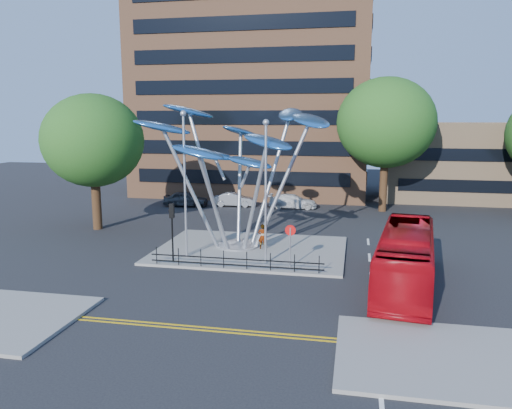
% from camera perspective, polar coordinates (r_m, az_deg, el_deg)
% --- Properties ---
extents(ground, '(120.00, 120.00, 0.00)m').
position_cam_1_polar(ground, '(26.63, -1.15, -8.81)').
color(ground, black).
rests_on(ground, ground).
extents(traffic_island, '(12.00, 9.00, 0.15)m').
position_cam_1_polar(traffic_island, '(32.42, -0.58, -5.21)').
color(traffic_island, slate).
rests_on(traffic_island, ground).
extents(pavement_right, '(12.00, 6.00, 0.15)m').
position_cam_1_polar(pavement_right, '(20.31, 27.02, -15.92)').
color(pavement_right, slate).
rests_on(pavement_right, ground).
extents(double_yellow_near, '(40.00, 0.12, 0.01)m').
position_cam_1_polar(double_yellow_near, '(21.20, -4.78, -13.90)').
color(double_yellow_near, gold).
rests_on(double_yellow_near, ground).
extents(double_yellow_far, '(40.00, 0.12, 0.01)m').
position_cam_1_polar(double_yellow_far, '(20.94, -5.01, -14.22)').
color(double_yellow_far, gold).
rests_on(double_yellow_far, ground).
extents(brick_tower, '(25.00, 15.00, 30.00)m').
position_cam_1_polar(brick_tower, '(58.11, -0.09, 16.34)').
color(brick_tower, '#8F5D3E').
rests_on(brick_tower, ground).
extents(low_building_near, '(15.00, 8.00, 8.00)m').
position_cam_1_polar(low_building_near, '(55.79, 22.28, 4.55)').
color(low_building_near, tan).
rests_on(low_building_near, ground).
extents(tree_right, '(8.80, 8.80, 12.11)m').
position_cam_1_polar(tree_right, '(46.67, 14.65, 9.01)').
color(tree_right, black).
rests_on(tree_right, ground).
extents(tree_left, '(7.60, 7.60, 10.32)m').
position_cam_1_polar(tree_left, '(39.75, -18.13, 6.93)').
color(tree_left, black).
rests_on(tree_left, ground).
extents(leaf_sculpture, '(12.72, 9.54, 9.51)m').
position_cam_1_polar(leaf_sculpture, '(32.22, -2.22, 6.95)').
color(leaf_sculpture, '#9EA0A5').
rests_on(leaf_sculpture, traffic_island).
extents(street_lamp_left, '(0.36, 0.36, 8.80)m').
position_cam_1_polar(street_lamp_left, '(30.00, -8.16, 3.73)').
color(street_lamp_left, '#9EA0A5').
rests_on(street_lamp_left, traffic_island).
extents(street_lamp_right, '(0.36, 0.36, 8.30)m').
position_cam_1_polar(street_lamp_right, '(28.26, 1.12, 2.91)').
color(street_lamp_right, '#9EA0A5').
rests_on(street_lamp_right, traffic_island).
extents(traffic_light_island, '(0.28, 0.18, 3.42)m').
position_cam_1_polar(traffic_light_island, '(29.67, -9.58, -1.75)').
color(traffic_light_island, black).
rests_on(traffic_light_island, traffic_island).
extents(no_entry_sign_island, '(0.60, 0.10, 2.45)m').
position_cam_1_polar(no_entry_sign_island, '(28.16, 3.94, -3.93)').
color(no_entry_sign_island, '#9EA0A5').
rests_on(no_entry_sign_island, traffic_island).
extents(pedestrian_railing_front, '(10.00, 0.06, 1.00)m').
position_cam_1_polar(pedestrian_railing_front, '(28.25, -2.40, -6.52)').
color(pedestrian_railing_front, black).
rests_on(pedestrian_railing_front, traffic_island).
extents(red_bus, '(3.95, 11.13, 3.03)m').
position_cam_1_polar(red_bus, '(26.52, 16.76, -5.89)').
color(red_bus, '#A70710').
rests_on(red_bus, ground).
extents(pedestrian, '(0.61, 0.42, 1.63)m').
position_cam_1_polar(pedestrian, '(32.19, 0.76, -3.69)').
color(pedestrian, gray).
rests_on(pedestrian, traffic_island).
extents(parked_car_left, '(4.41, 2.08, 1.46)m').
position_cam_1_polar(parked_car_left, '(48.75, -8.01, 0.63)').
color(parked_car_left, '#3A3D41').
rests_on(parked_car_left, ground).
extents(parked_car_mid, '(4.10, 1.70, 1.32)m').
position_cam_1_polar(parked_car_mid, '(48.37, -2.49, 0.57)').
color(parked_car_mid, '#9EA2A6').
rests_on(parked_car_mid, ground).
extents(parked_car_right, '(4.65, 2.11, 1.32)m').
position_cam_1_polar(parked_car_right, '(47.48, 4.23, 0.37)').
color(parked_car_right, silver).
rests_on(parked_car_right, ground).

